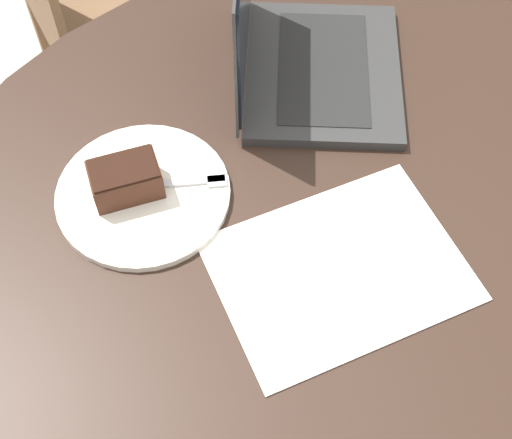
# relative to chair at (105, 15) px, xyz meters

# --- Properties ---
(ground_plane) EXTENTS (12.00, 12.00, 0.00)m
(ground_plane) POSITION_rel_chair_xyz_m (-0.32, 0.90, -0.48)
(ground_plane) COLOR #B7AD9E
(dining_table) EXTENTS (1.36, 1.36, 0.73)m
(dining_table) POSITION_rel_chair_xyz_m (-0.32, 0.90, 0.11)
(dining_table) COLOR black
(dining_table) RESTS_ON ground_plane
(chair) EXTENTS (0.52, 0.52, 0.92)m
(chair) POSITION_rel_chair_xyz_m (0.00, 0.00, 0.00)
(chair) COLOR brown
(chair) RESTS_ON ground_plane
(paper_document) EXTENTS (0.37, 0.30, 0.00)m
(paper_document) POSITION_rel_chair_xyz_m (-0.27, 0.88, 0.26)
(paper_document) COLOR white
(paper_document) RESTS_ON dining_table
(plate) EXTENTS (0.25, 0.25, 0.01)m
(plate) POSITION_rel_chair_xyz_m (-0.03, 0.70, 0.26)
(plate) COLOR silver
(plate) RESTS_ON dining_table
(cake_slice) EXTENTS (0.10, 0.07, 0.05)m
(cake_slice) POSITION_rel_chair_xyz_m (-0.01, 0.70, 0.30)
(cake_slice) COLOR #472619
(cake_slice) RESTS_ON plate
(fork) EXTENTS (0.17, 0.04, 0.00)m
(fork) POSITION_rel_chair_xyz_m (-0.09, 0.70, 0.27)
(fork) COLOR silver
(fork) RESTS_ON plate
(laptop) EXTENTS (0.33, 0.36, 0.26)m
(laptop) POSITION_rel_chair_xyz_m (-0.31, 0.52, 0.30)
(laptop) COLOR #2D2D2D
(laptop) RESTS_ON dining_table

